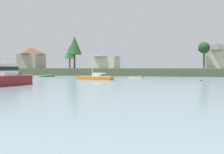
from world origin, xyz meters
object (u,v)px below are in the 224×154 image
at_px(dinghy_green, 48,76).
at_px(dinghy_cream, 136,77).
at_px(sailboat_orange, 95,79).
at_px(mooring_buoy_green, 183,77).
at_px(mooring_buoy_red, 201,81).
at_px(cruiser_maroon, 8,81).
at_px(mooring_buoy_yellow, 36,77).

bearing_deg(dinghy_green, dinghy_cream, -1.85).
height_order(dinghy_cream, sailboat_orange, sailboat_orange).
xyz_separation_m(mooring_buoy_green, mooring_buoy_red, (3.89, -15.34, -0.01)).
relative_size(dinghy_cream, sailboat_orange, 0.42).
distance_m(cruiser_maroon, mooring_buoy_green, 40.58).
bearing_deg(dinghy_cream, cruiser_maroon, -106.41).
xyz_separation_m(mooring_buoy_yellow, mooring_buoy_red, (37.52, -10.27, -0.02)).
relative_size(dinghy_green, mooring_buoy_red, 9.50).
bearing_deg(dinghy_green, mooring_buoy_red, -20.62).
distance_m(dinghy_cream, mooring_buoy_green, 10.37).
xyz_separation_m(dinghy_cream, sailboat_orange, (-4.99, -13.07, 0.05)).
xyz_separation_m(dinghy_green, dinghy_cream, (22.38, -0.72, 0.01)).
relative_size(dinghy_cream, mooring_buoy_red, 9.32).
distance_m(dinghy_cream, sailboat_orange, 13.99).
distance_m(sailboat_orange, mooring_buoy_yellow, 21.26).
bearing_deg(dinghy_cream, dinghy_green, 178.15).
relative_size(cruiser_maroon, mooring_buoy_yellow, 19.74).
relative_size(dinghy_green, mooring_buoy_yellow, 7.57).
distance_m(dinghy_green, cruiser_maroon, 36.04).
bearing_deg(cruiser_maroon, dinghy_green, 110.55).
relative_size(dinghy_cream, cruiser_maroon, 0.38).
xyz_separation_m(dinghy_green, mooring_buoy_yellow, (-1.16, -3.41, -0.06)).
xyz_separation_m(sailboat_orange, mooring_buoy_red, (18.97, 0.12, -0.14)).
bearing_deg(mooring_buoy_green, dinghy_cream, -166.70).
relative_size(cruiser_maroon, mooring_buoy_green, 21.01).
distance_m(dinghy_cream, cruiser_maroon, 34.43).
height_order(dinghy_cream, mooring_buoy_green, dinghy_cream).
distance_m(sailboat_orange, mooring_buoy_red, 18.97).
height_order(dinghy_green, dinghy_cream, dinghy_cream).
distance_m(dinghy_cream, mooring_buoy_red, 19.06).
xyz_separation_m(dinghy_cream, mooring_buoy_red, (13.98, -12.95, -0.09)).
bearing_deg(dinghy_cream, mooring_buoy_red, -42.82).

